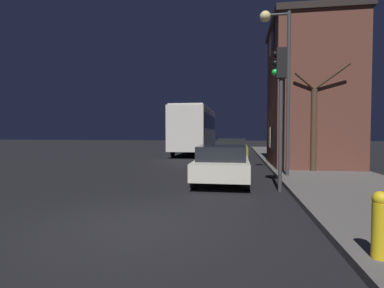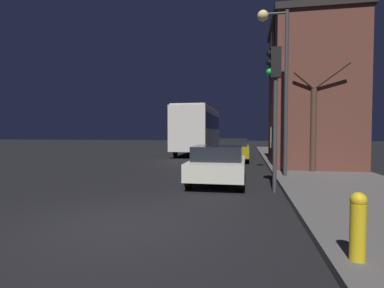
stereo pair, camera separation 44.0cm
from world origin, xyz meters
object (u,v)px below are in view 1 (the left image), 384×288
(bare_tree, at_px, (314,120))
(car_mid_lane, at_px, (232,149))
(bus, at_px, (195,127))
(car_near_lane, at_px, (222,163))
(traffic_light, at_px, (280,89))
(streetlamp, at_px, (279,63))
(fire_hydrant, at_px, (380,223))

(bare_tree, xyz_separation_m, car_mid_lane, (-3.63, 5.40, -1.61))
(bus, distance_m, car_mid_lane, 6.96)
(car_near_lane, distance_m, car_mid_lane, 8.41)
(traffic_light, distance_m, car_near_lane, 3.28)
(traffic_light, bearing_deg, streetlamp, 83.08)
(fire_hydrant, bearing_deg, streetlamp, 92.26)
(fire_hydrant, bearing_deg, bus, 104.69)
(traffic_light, distance_m, bus, 16.43)
(car_mid_lane, distance_m, fire_hydrant, 14.99)
(traffic_light, height_order, bare_tree, bare_tree)
(streetlamp, xyz_separation_m, bus, (-5.15, 13.01, -2.26))
(traffic_light, relative_size, bare_tree, 0.96)
(streetlamp, distance_m, fire_hydrant, 8.73)
(car_mid_lane, bearing_deg, bus, 118.14)
(bare_tree, relative_size, bus, 0.43)
(bare_tree, xyz_separation_m, car_near_lane, (-3.81, -3.00, -1.67))
(streetlamp, relative_size, bus, 0.61)
(traffic_light, relative_size, fire_hydrant, 4.82)
(car_mid_lane, bearing_deg, fire_hydrant, -81.37)
(streetlamp, distance_m, bus, 14.17)
(car_mid_lane, bearing_deg, car_near_lane, -91.28)
(traffic_light, bearing_deg, bus, 107.11)
(car_near_lane, bearing_deg, bare_tree, 38.21)
(car_near_lane, bearing_deg, traffic_light, -35.29)
(bare_tree, xyz_separation_m, bus, (-6.83, 11.40, -0.12))
(traffic_light, bearing_deg, bare_tree, 64.85)
(bare_tree, bearing_deg, streetlamp, -136.37)
(bus, xyz_separation_m, car_mid_lane, (3.21, -6.00, -1.49))
(streetlamp, xyz_separation_m, traffic_light, (-0.32, -2.67, -1.39))
(bare_tree, distance_m, car_near_lane, 5.13)
(bare_tree, relative_size, fire_hydrant, 5.04)
(traffic_light, distance_m, fire_hydrant, 5.75)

